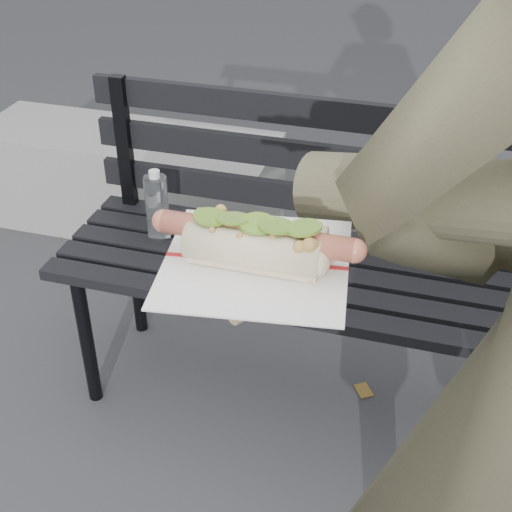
# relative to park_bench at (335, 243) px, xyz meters

# --- Properties ---
(park_bench) EXTENTS (1.50, 0.44, 0.88)m
(park_bench) POSITION_rel_park_bench_xyz_m (0.00, 0.00, 0.00)
(park_bench) COLOR black
(park_bench) RESTS_ON ground
(concrete_block) EXTENTS (1.20, 0.40, 0.40)m
(concrete_block) POSITION_rel_park_bench_xyz_m (-0.97, 0.74, -0.32)
(concrete_block) COLOR slate
(concrete_block) RESTS_ON ground
(held_hotdog) EXTENTS (0.62, 0.33, 0.20)m
(held_hotdog) POSITION_rel_park_bench_xyz_m (0.27, -0.94, 0.66)
(held_hotdog) COLOR #45402E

